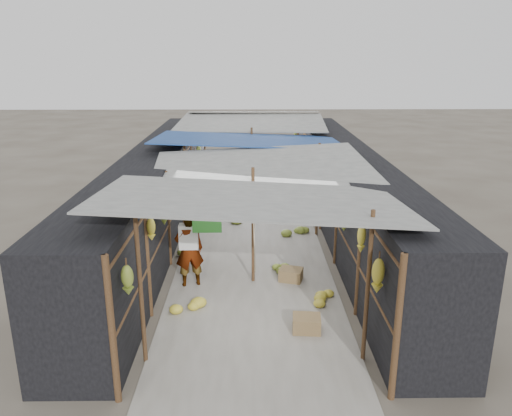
{
  "coord_description": "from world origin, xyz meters",
  "views": [
    {
      "loc": [
        -0.07,
        -7.17,
        4.84
      ],
      "look_at": [
        0.08,
        4.52,
        1.25
      ],
      "focal_mm": 35.0,
      "sensor_mm": 36.0,
      "label": 1
    }
  ],
  "objects_px": {
    "shopper_blue": "(215,179)",
    "black_basin": "(307,217)",
    "crate_near": "(307,324)",
    "vendor_elderly": "(189,250)",
    "vendor_seated": "(299,181)"
  },
  "relations": [
    {
      "from": "vendor_elderly",
      "to": "vendor_seated",
      "type": "relative_size",
      "value": 1.71
    },
    {
      "from": "crate_near",
      "to": "vendor_seated",
      "type": "relative_size",
      "value": 0.51
    },
    {
      "from": "crate_near",
      "to": "vendor_elderly",
      "type": "relative_size",
      "value": 0.3
    },
    {
      "from": "black_basin",
      "to": "vendor_elderly",
      "type": "relative_size",
      "value": 0.33
    },
    {
      "from": "crate_near",
      "to": "shopper_blue",
      "type": "xyz_separation_m",
      "value": [
        -2.17,
        8.09,
        0.76
      ]
    },
    {
      "from": "shopper_blue",
      "to": "vendor_elderly",
      "type": "bearing_deg",
      "value": -91.32
    },
    {
      "from": "shopper_blue",
      "to": "black_basin",
      "type": "bearing_deg",
      "value": -29.13
    },
    {
      "from": "black_basin",
      "to": "vendor_seated",
      "type": "height_order",
      "value": "vendor_seated"
    },
    {
      "from": "crate_near",
      "to": "vendor_elderly",
      "type": "xyz_separation_m",
      "value": [
        -2.33,
        1.95,
        0.69
      ]
    },
    {
      "from": "crate_near",
      "to": "shopper_blue",
      "type": "distance_m",
      "value": 8.41
    },
    {
      "from": "black_basin",
      "to": "shopper_blue",
      "type": "xyz_separation_m",
      "value": [
        -2.91,
        1.64,
        0.83
      ]
    },
    {
      "from": "vendor_seated",
      "to": "black_basin",
      "type": "bearing_deg",
      "value": -28.55
    },
    {
      "from": "crate_near",
      "to": "black_basin",
      "type": "xyz_separation_m",
      "value": [
        0.74,
        6.45,
        -0.07
      ]
    },
    {
      "from": "black_basin",
      "to": "crate_near",
      "type": "bearing_deg",
      "value": -96.56
    },
    {
      "from": "vendor_elderly",
      "to": "black_basin",
      "type": "bearing_deg",
      "value": -140.26
    }
  ]
}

